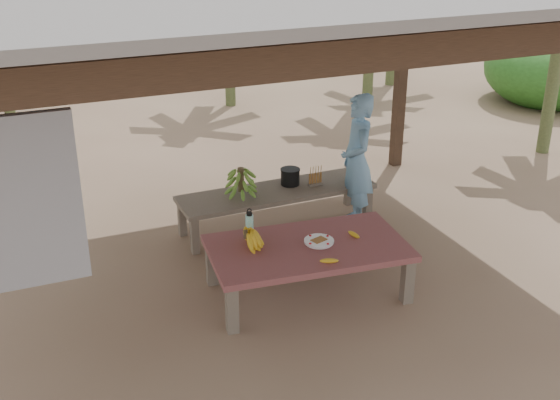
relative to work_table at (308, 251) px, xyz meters
name	(u,v)px	position (x,y,z in m)	size (l,w,h in m)	color
ground	(270,282)	(-0.26, 0.31, -0.43)	(80.00, 80.00, 0.00)	brown
work_table	(308,251)	(0.00, 0.00, 0.00)	(1.89, 1.18, 0.50)	brown
bench	(277,195)	(0.28, 1.41, -0.04)	(2.21, 0.64, 0.45)	brown
ripe_banana_bunch	(246,238)	(-0.54, 0.18, 0.16)	(0.30, 0.26, 0.18)	yellow
plate	(319,241)	(0.11, 0.00, 0.08)	(0.28, 0.28, 0.04)	white
loose_banana_front	(329,261)	(0.03, -0.38, 0.09)	(0.04, 0.18, 0.04)	yellow
loose_banana_side	(354,235)	(0.47, -0.01, 0.09)	(0.04, 0.14, 0.04)	yellow
water_flask	(249,224)	(-0.42, 0.39, 0.18)	(0.07, 0.07, 0.28)	#45D8C4
green_banana_stalk	(241,181)	(-0.14, 1.40, 0.19)	(0.30, 0.30, 0.34)	#598C2D
cooking_pot	(290,177)	(0.48, 1.51, 0.10)	(0.21, 0.21, 0.18)	black
skewer_rack	(315,176)	(0.72, 1.37, 0.14)	(0.18, 0.08, 0.24)	#A57F47
woman	(357,161)	(1.12, 1.15, 0.32)	(0.55, 0.36, 1.51)	#6A9EC9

